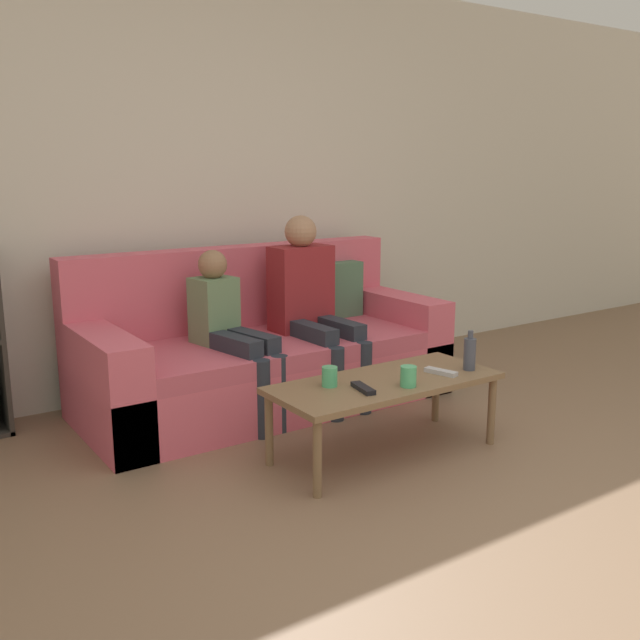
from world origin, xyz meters
name	(u,v)px	position (x,y,z in m)	size (l,w,h in m)	color
ground_plane	(546,581)	(0.00, 0.00, 0.00)	(22.00, 22.00, 0.00)	#84664C
wall_back	(194,182)	(0.00, 2.77, 1.30)	(12.00, 0.06, 2.60)	beige
couch	(263,355)	(0.14, 2.20, 0.29)	(2.15, 0.92, 0.91)	#DB5B70
coffee_table	(385,387)	(0.24, 1.18, 0.34)	(1.15, 0.49, 0.38)	brown
person_adult	(309,297)	(0.41, 2.10, 0.63)	(0.37, 0.64, 1.11)	#282D38
person_child	(230,327)	(-0.15, 2.05, 0.53)	(0.33, 0.66, 0.94)	#282D38
cup_near	(408,376)	(0.26, 1.03, 0.43)	(0.08, 0.08, 0.10)	#4CB77A
cup_far	(330,377)	(-0.04, 1.24, 0.43)	(0.07, 0.07, 0.09)	#4CB77A
tv_remote_0	(441,372)	(0.53, 1.10, 0.39)	(0.09, 0.18, 0.02)	#B7B7BC
tv_remote_1	(363,388)	(0.05, 1.10, 0.39)	(0.08, 0.18, 0.02)	black
bottle	(470,353)	(0.70, 1.07, 0.47)	(0.06, 0.06, 0.20)	#424756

